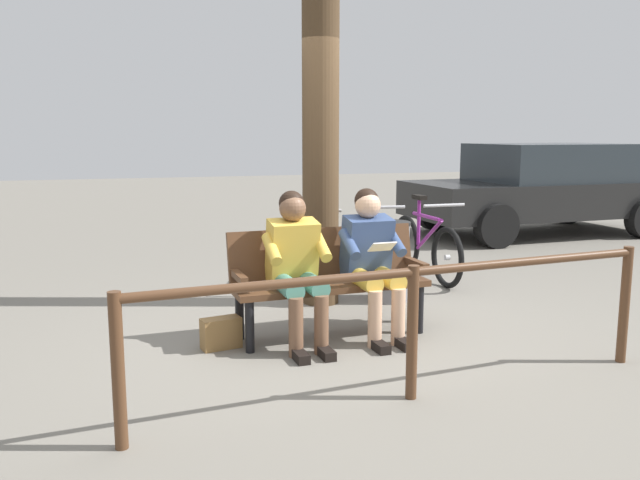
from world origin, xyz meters
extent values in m
plane|color=slate|center=(0.00, 0.00, 0.00)|extent=(40.00, 40.00, 0.00)
cube|color=#51331E|center=(0.03, -0.07, 0.42)|extent=(1.62, 0.51, 0.05)
cube|color=#51331E|center=(0.04, -0.26, 0.66)|extent=(1.60, 0.21, 0.42)
cube|color=#51331E|center=(-0.73, -0.11, 0.56)|extent=(0.08, 0.40, 0.05)
cube|color=#51331E|center=(0.79, -0.04, 0.56)|extent=(0.08, 0.40, 0.05)
cylinder|color=black|center=(-0.70, 0.06, 0.20)|extent=(0.07, 0.07, 0.40)
cylinder|color=black|center=(0.74, 0.13, 0.20)|extent=(0.07, 0.07, 0.40)
cylinder|color=black|center=(-0.68, -0.28, 0.20)|extent=(0.07, 0.07, 0.40)
cylinder|color=black|center=(0.76, -0.21, 0.20)|extent=(0.07, 0.07, 0.40)
cube|color=#334772|center=(-0.29, -0.11, 0.71)|extent=(0.39, 0.32, 0.55)
sphere|color=#D8A884|center=(-0.29, -0.09, 1.06)|extent=(0.21, 0.21, 0.21)
sphere|color=black|center=(-0.29, -0.12, 1.10)|extent=(0.20, 0.20, 0.20)
cylinder|color=gold|center=(-0.40, 0.09, 0.49)|extent=(0.17, 0.41, 0.15)
cylinder|color=#D8A884|center=(-0.41, 0.29, 0.23)|extent=(0.11, 0.11, 0.45)
cube|color=black|center=(-0.41, 0.39, 0.04)|extent=(0.10, 0.22, 0.07)
cylinder|color=#334772|center=(-0.49, 0.00, 0.77)|extent=(0.10, 0.31, 0.23)
cylinder|color=gold|center=(-0.20, 0.10, 0.49)|extent=(0.17, 0.41, 0.15)
cylinder|color=#D8A884|center=(-0.21, 0.30, 0.23)|extent=(0.11, 0.11, 0.45)
cube|color=black|center=(-0.21, 0.40, 0.04)|extent=(0.10, 0.22, 0.07)
cylinder|color=#334772|center=(-0.09, 0.02, 0.77)|extent=(0.10, 0.31, 0.23)
cube|color=silver|center=(-0.30, 0.19, 0.77)|extent=(0.21, 0.13, 0.09)
cube|color=gold|center=(0.35, -0.08, 0.71)|extent=(0.39, 0.32, 0.55)
sphere|color=brown|center=(0.35, -0.06, 1.06)|extent=(0.21, 0.21, 0.21)
sphere|color=black|center=(0.35, -0.09, 1.10)|extent=(0.20, 0.20, 0.20)
cylinder|color=#4C8C7A|center=(0.24, 0.12, 0.49)|extent=(0.17, 0.41, 0.15)
cylinder|color=brown|center=(0.23, 0.32, 0.23)|extent=(0.11, 0.11, 0.45)
cube|color=black|center=(0.23, 0.42, 0.04)|extent=(0.10, 0.22, 0.07)
cylinder|color=gold|center=(0.14, 0.03, 0.77)|extent=(0.10, 0.31, 0.23)
cylinder|color=#4C8C7A|center=(0.44, 0.13, 0.49)|extent=(0.17, 0.41, 0.15)
cylinder|color=brown|center=(0.43, 0.33, 0.23)|extent=(0.11, 0.11, 0.45)
cube|color=black|center=(0.43, 0.43, 0.04)|extent=(0.10, 0.22, 0.07)
cylinder|color=gold|center=(0.54, 0.05, 0.77)|extent=(0.10, 0.31, 0.23)
cube|color=olive|center=(0.93, -0.03, 0.12)|extent=(0.32, 0.20, 0.24)
cylinder|color=#4C3823|center=(-0.21, -1.12, 1.68)|extent=(0.35, 0.35, 3.37)
cylinder|color=slate|center=(-0.88, -1.01, 0.38)|extent=(0.40, 0.40, 0.76)
cylinder|color=black|center=(-0.88, -1.01, 0.77)|extent=(0.42, 0.42, 0.03)
torus|color=black|center=(-1.68, -1.30, 0.33)|extent=(0.07, 0.66, 0.66)
cylinder|color=silver|center=(-1.68, -1.30, 0.33)|extent=(0.05, 0.06, 0.06)
torus|color=black|center=(-1.67, -2.32, 0.33)|extent=(0.07, 0.66, 0.66)
cylinder|color=silver|center=(-1.67, -2.32, 0.33)|extent=(0.05, 0.06, 0.06)
cylinder|color=#8C268C|center=(-1.68, -1.81, 0.71)|extent=(0.05, 0.63, 0.04)
cylinder|color=#8C268C|center=(-1.68, -1.73, 0.51)|extent=(0.05, 0.60, 0.43)
cylinder|color=#8C268C|center=(-1.67, -2.00, 0.63)|extent=(0.04, 0.04, 0.55)
cube|color=black|center=(-1.67, -2.00, 0.91)|extent=(0.09, 0.22, 0.05)
cylinder|color=#B2B2B7|center=(-1.68, -1.41, 0.88)|extent=(0.48, 0.04, 0.03)
torus|color=black|center=(-0.97, -1.33, 0.33)|extent=(0.15, 0.66, 0.66)
cylinder|color=silver|center=(-0.97, -1.33, 0.33)|extent=(0.06, 0.07, 0.06)
torus|color=black|center=(-1.11, -2.34, 0.33)|extent=(0.15, 0.66, 0.66)
cylinder|color=silver|center=(-1.11, -2.34, 0.33)|extent=(0.06, 0.07, 0.06)
cylinder|color=#337238|center=(-1.04, -1.84, 0.71)|extent=(0.13, 0.63, 0.04)
cylinder|color=#337238|center=(-1.03, -1.76, 0.51)|extent=(0.13, 0.60, 0.43)
cylinder|color=#337238|center=(-1.07, -2.02, 0.63)|extent=(0.04, 0.04, 0.55)
cube|color=black|center=(-1.07, -2.02, 0.91)|extent=(0.12, 0.23, 0.05)
cylinder|color=#B2B2B7|center=(-0.98, -1.43, 0.88)|extent=(0.48, 0.10, 0.03)
torus|color=black|center=(-0.22, -1.24, 0.33)|extent=(0.23, 0.65, 0.66)
cylinder|color=silver|center=(-0.22, -1.24, 0.33)|extent=(0.06, 0.07, 0.06)
torus|color=black|center=(-0.49, -2.23, 0.33)|extent=(0.23, 0.65, 0.66)
cylinder|color=silver|center=(-0.49, -2.23, 0.33)|extent=(0.06, 0.07, 0.06)
cylinder|color=#8C268C|center=(-0.35, -1.73, 0.71)|extent=(0.21, 0.62, 0.04)
cylinder|color=#8C268C|center=(-0.33, -1.66, 0.51)|extent=(0.20, 0.59, 0.43)
cylinder|color=#8C268C|center=(-0.40, -1.91, 0.63)|extent=(0.04, 0.04, 0.55)
cube|color=black|center=(-0.40, -1.91, 0.91)|extent=(0.15, 0.24, 0.05)
cylinder|color=#B2B2B7|center=(-0.24, -1.34, 0.88)|extent=(0.47, 0.16, 0.03)
cylinder|color=#51331E|center=(-1.80, 1.13, 0.42)|extent=(0.07, 0.07, 0.85)
cylinder|color=#51331E|center=(-0.06, 1.28, 0.42)|extent=(0.07, 0.07, 0.85)
cylinder|color=#51331E|center=(1.68, 1.43, 0.42)|extent=(0.07, 0.07, 0.85)
cylinder|color=#51331E|center=(-0.06, 1.28, 0.81)|extent=(3.48, 0.36, 0.06)
cube|color=black|center=(-4.88, -4.24, 0.59)|extent=(4.25, 1.93, 0.55)
cube|color=#262D33|center=(-5.08, -4.25, 1.17)|extent=(2.36, 1.73, 0.60)
cylinder|color=black|center=(-3.54, -3.30, 0.32)|extent=(0.65, 0.24, 0.64)
cylinder|color=black|center=(-3.48, -5.10, 0.32)|extent=(0.65, 0.24, 0.64)
cylinder|color=black|center=(-6.21, -5.19, 0.32)|extent=(0.65, 0.24, 0.64)
camera|label=1|loc=(1.64, 4.82, 1.65)|focal=36.61mm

